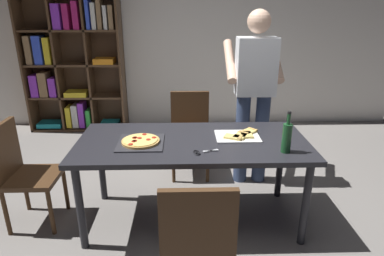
% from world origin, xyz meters
% --- Properties ---
extents(ground_plane, '(12.00, 12.00, 0.00)m').
position_xyz_m(ground_plane, '(0.00, 0.00, 0.00)').
color(ground_plane, gray).
extents(back_wall, '(6.40, 0.10, 2.80)m').
position_xyz_m(back_wall, '(0.00, 2.60, 1.40)').
color(back_wall, silver).
rests_on(back_wall, ground_plane).
extents(dining_table, '(1.87, 0.86, 0.75)m').
position_xyz_m(dining_table, '(0.00, 0.00, 0.68)').
color(dining_table, '#232328').
rests_on(dining_table, ground_plane).
extents(chair_near_camera, '(0.42, 0.42, 0.90)m').
position_xyz_m(chair_near_camera, '(-0.00, -0.91, 0.51)').
color(chair_near_camera, '#472D19').
rests_on(chair_near_camera, ground_plane).
extents(chair_far_side, '(0.42, 0.42, 0.90)m').
position_xyz_m(chair_far_side, '(0.00, 0.91, 0.51)').
color(chair_far_side, '#472D19').
rests_on(chair_far_side, ground_plane).
extents(chair_left_end, '(0.42, 0.42, 0.90)m').
position_xyz_m(chair_left_end, '(-1.42, 0.00, 0.51)').
color(chair_left_end, '#472D19').
rests_on(chair_left_end, ground_plane).
extents(bookshelf, '(1.40, 0.35, 1.95)m').
position_xyz_m(bookshelf, '(-1.67, 2.38, 0.97)').
color(bookshelf, '#513823').
rests_on(bookshelf, ground_plane).
extents(person_serving_pizza, '(0.55, 0.54, 1.75)m').
position_xyz_m(person_serving_pizza, '(0.63, 0.69, 1.00)').
color(person_serving_pizza, '#38476B').
rests_on(person_serving_pizza, ground_plane).
extents(pepperoni_pizza_on_tray, '(0.36, 0.36, 0.04)m').
position_xyz_m(pepperoni_pizza_on_tray, '(-0.41, -0.05, 0.77)').
color(pepperoni_pizza_on_tray, '#2D2D33').
rests_on(pepperoni_pizza_on_tray, dining_table).
extents(pizza_slices_on_towel, '(0.37, 0.29, 0.03)m').
position_xyz_m(pizza_slices_on_towel, '(0.40, 0.07, 0.76)').
color(pizza_slices_on_towel, white).
rests_on(pizza_slices_on_towel, dining_table).
extents(wine_bottle, '(0.07, 0.07, 0.32)m').
position_xyz_m(wine_bottle, '(0.69, -0.25, 0.87)').
color(wine_bottle, '#194723').
rests_on(wine_bottle, dining_table).
extents(kitchen_scissors, '(0.20, 0.10, 0.01)m').
position_xyz_m(kitchen_scissors, '(0.06, -0.24, 0.76)').
color(kitchen_scissors, silver).
rests_on(kitchen_scissors, dining_table).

